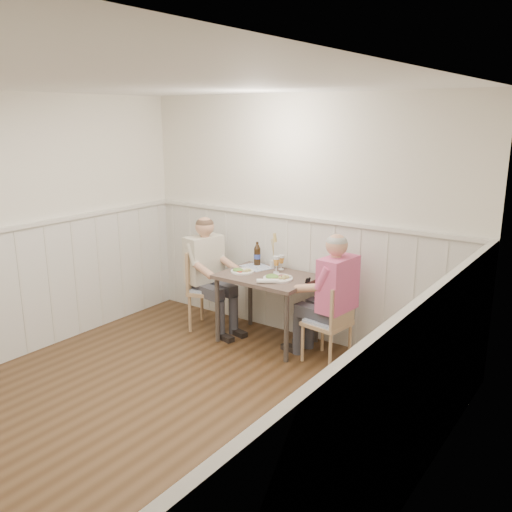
# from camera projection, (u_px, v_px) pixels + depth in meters

# --- Properties ---
(ground_plane) EXTENTS (4.50, 4.50, 0.00)m
(ground_plane) POSITION_uv_depth(u_px,v_px,m) (152.00, 421.00, 4.34)
(ground_plane) COLOR #422B16
(room_shell) EXTENTS (4.04, 4.54, 2.60)m
(room_shell) POSITION_uv_depth(u_px,v_px,m) (142.00, 237.00, 3.96)
(room_shell) COLOR white
(room_shell) RESTS_ON ground
(wainscot) EXTENTS (4.00, 4.49, 1.34)m
(wainscot) POSITION_uv_depth(u_px,v_px,m) (206.00, 315.00, 4.71)
(wainscot) COLOR silver
(wainscot) RESTS_ON ground
(dining_table) EXTENTS (0.97, 0.70, 0.75)m
(dining_table) POSITION_uv_depth(u_px,v_px,m) (267.00, 284.00, 5.71)
(dining_table) COLOR #483A33
(dining_table) RESTS_ON ground
(chair_right) EXTENTS (0.44, 0.44, 0.82)m
(chair_right) POSITION_uv_depth(u_px,v_px,m) (331.00, 320.00, 5.27)
(chair_right) COLOR tan
(chair_right) RESTS_ON ground
(chair_left) EXTENTS (0.56, 0.56, 0.92)m
(chair_left) POSITION_uv_depth(u_px,v_px,m) (206.00, 286.00, 6.15)
(chair_left) COLOR tan
(chair_left) RESTS_ON ground
(man_in_pink) EXTENTS (0.64, 0.45, 1.32)m
(man_in_pink) POSITION_uv_depth(u_px,v_px,m) (333.00, 308.00, 5.28)
(man_in_pink) COLOR #3F3F47
(man_in_pink) RESTS_ON ground
(diner_cream) EXTENTS (0.66, 0.48, 1.31)m
(diner_cream) POSITION_uv_depth(u_px,v_px,m) (207.00, 281.00, 6.14)
(diner_cream) COLOR #3F3F47
(diner_cream) RESTS_ON ground
(plate_man) EXTENTS (0.31, 0.31, 0.08)m
(plate_man) POSITION_uv_depth(u_px,v_px,m) (277.00, 277.00, 5.53)
(plate_man) COLOR white
(plate_man) RESTS_ON dining_table
(plate_diner) EXTENTS (0.25, 0.25, 0.06)m
(plate_diner) POSITION_uv_depth(u_px,v_px,m) (241.00, 270.00, 5.78)
(plate_diner) COLOR white
(plate_diner) RESTS_ON dining_table
(beer_glass_a) EXTENTS (0.06, 0.06, 0.16)m
(beer_glass_a) POSITION_uv_depth(u_px,v_px,m) (281.00, 260.00, 5.86)
(beer_glass_a) COLOR silver
(beer_glass_a) RESTS_ON dining_table
(beer_glass_b) EXTENTS (0.07, 0.07, 0.18)m
(beer_glass_b) POSITION_uv_depth(u_px,v_px,m) (276.00, 262.00, 5.74)
(beer_glass_b) COLOR silver
(beer_glass_b) RESTS_ON dining_table
(beer_bottle) EXTENTS (0.08, 0.08, 0.27)m
(beer_bottle) POSITION_uv_depth(u_px,v_px,m) (257.00, 255.00, 6.03)
(beer_bottle) COLOR black
(beer_bottle) RESTS_ON dining_table
(rolled_napkin) EXTENTS (0.21, 0.16, 0.05)m
(rolled_napkin) POSITION_uv_depth(u_px,v_px,m) (268.00, 281.00, 5.40)
(rolled_napkin) COLOR white
(rolled_napkin) RESTS_ON dining_table
(grass_vase) EXTENTS (0.05, 0.05, 0.42)m
(grass_vase) POSITION_uv_depth(u_px,v_px,m) (272.00, 251.00, 5.89)
(grass_vase) COLOR silver
(grass_vase) RESTS_ON dining_table
(gingham_mat) EXTENTS (0.38, 0.34, 0.01)m
(gingham_mat) POSITION_uv_depth(u_px,v_px,m) (257.00, 267.00, 5.98)
(gingham_mat) COLOR #5E79AE
(gingham_mat) RESTS_ON dining_table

